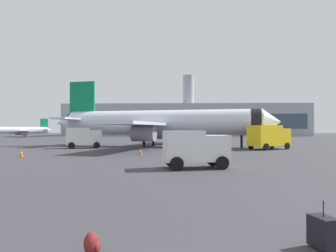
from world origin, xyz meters
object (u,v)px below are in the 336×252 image
at_px(airplane_at_gate, 160,123).
at_px(service_truck, 84,137).
at_px(safety_cone_mid, 21,153).
at_px(safety_cone_near, 219,153).
at_px(traveller_backpack, 92,244).
at_px(airplane_taxiing, 20,130).
at_px(cargo_van, 195,147).
at_px(fuel_truck, 269,136).
at_px(safety_cone_far, 140,151).
at_px(rolling_suitcase, 323,232).

bearing_deg(airplane_at_gate, service_truck, -158.61).
bearing_deg(safety_cone_mid, service_truck, 82.80).
height_order(airplane_at_gate, safety_cone_near, airplane_at_gate).
bearing_deg(traveller_backpack, safety_cone_near, 76.29).
bearing_deg(safety_cone_near, airplane_at_gate, 111.31).
bearing_deg(safety_cone_mid, airplane_taxiing, 118.26).
bearing_deg(airplane_taxiing, traveller_backpack, -61.06).
bearing_deg(airplane_at_gate, safety_cone_mid, -124.50).
xyz_separation_m(airplane_at_gate, cargo_van, (4.17, -25.71, -2.21)).
height_order(fuel_truck, safety_cone_mid, fuel_truck).
relative_size(airplane_taxiing, service_truck, 3.37).
distance_m(cargo_van, safety_cone_far, 12.22).
relative_size(service_truck, cargo_van, 1.11).
distance_m(airplane_taxiing, safety_cone_near, 92.76).
bearing_deg(airplane_at_gate, rolling_suitcase, -80.89).
distance_m(fuel_truck, safety_cone_mid, 29.79).
distance_m(fuel_truck, traveller_backpack, 37.19).
relative_size(airplane_at_gate, fuel_truck, 5.65).
bearing_deg(safety_cone_far, safety_cone_near, -19.39).
distance_m(airplane_at_gate, fuel_truck, 16.10).
bearing_deg(fuel_truck, safety_cone_near, -124.60).
bearing_deg(airplane_taxiing, cargo_van, -55.40).
bearing_deg(cargo_van, airplane_at_gate, 99.22).
bearing_deg(safety_cone_mid, safety_cone_near, 1.12).
distance_m(service_truck, safety_cone_near, 21.95).
bearing_deg(rolling_suitcase, service_truck, 115.36).
relative_size(safety_cone_mid, rolling_suitcase, 0.66).
height_order(airplane_taxiing, traveller_backpack, airplane_taxiing).
relative_size(safety_cone_near, safety_cone_far, 1.16).
distance_m(fuel_truck, safety_cone_near, 14.30).
bearing_deg(rolling_suitcase, safety_cone_near, 88.89).
xyz_separation_m(fuel_truck, safety_cone_far, (-15.97, -8.94, -1.42)).
distance_m(cargo_van, safety_cone_near, 8.69).
relative_size(airplane_at_gate, safety_cone_far, 49.69).
bearing_deg(rolling_suitcase, safety_cone_far, 106.51).
relative_size(airplane_taxiing, cargo_van, 3.76).
bearing_deg(safety_cone_far, safety_cone_mid, -164.32).
relative_size(airplane_taxiing, rolling_suitcase, 16.09).
bearing_deg(fuel_truck, safety_cone_mid, -156.04).
height_order(service_truck, rolling_suitcase, service_truck).
bearing_deg(cargo_van, safety_cone_near, 72.11).
height_order(airplane_taxiing, safety_cone_mid, airplane_taxiing).
distance_m(airplane_taxiing, fuel_truck, 89.73).
bearing_deg(safety_cone_near, cargo_van, -107.89).
bearing_deg(service_truck, safety_cone_near, -37.58).
distance_m(cargo_van, safety_cone_mid, 18.26).
height_order(safety_cone_far, traveller_backpack, safety_cone_far).
distance_m(service_truck, traveller_backpack, 38.11).
height_order(airplane_taxiing, safety_cone_far, airplane_taxiing).
height_order(airplane_at_gate, safety_cone_far, airplane_at_gate).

